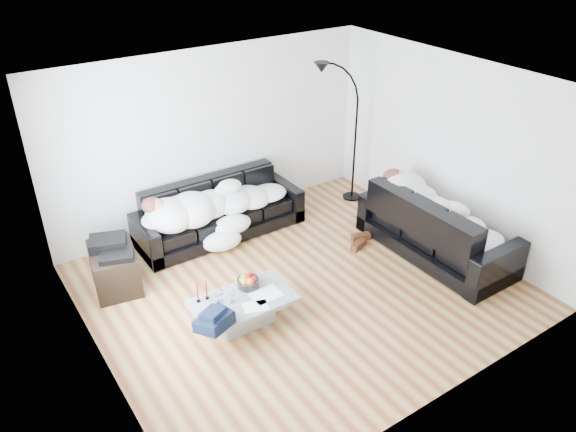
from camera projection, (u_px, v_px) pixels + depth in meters
ground at (301, 287)px, 7.16m from camera, size 5.00×5.00×0.00m
wall_back at (213, 137)px, 8.14m from camera, size 5.00×0.02×2.60m
wall_left at (87, 265)px, 5.30m from camera, size 0.02×4.50×2.60m
wall_right at (450, 150)px, 7.74m from camera, size 0.02×4.50×2.60m
ceiling at (304, 87)px, 5.88m from camera, size 5.00×5.00×0.00m
sofa_back at (219, 210)px, 8.11m from camera, size 2.45×0.85×0.80m
sofa_right at (437, 225)px, 7.62m from camera, size 0.95×2.22×0.90m
sleeper_back at (220, 197)px, 7.96m from camera, size 2.07×0.72×0.41m
sleeper_right at (439, 212)px, 7.52m from camera, size 0.80×1.90×0.46m
teal_cushion at (400, 190)px, 7.96m from camera, size 0.42×0.38×0.20m
coffee_table at (244, 311)px, 6.48m from camera, size 1.17×0.69×0.34m
fruit_bowl at (248, 281)px, 6.57m from camera, size 0.30×0.30×0.16m
wine_glass_a at (221, 295)px, 6.32m from camera, size 0.08×0.08×0.17m
wine_glass_b at (217, 302)px, 6.22m from camera, size 0.07×0.07×0.16m
wine_glass_c at (232, 296)px, 6.31m from camera, size 0.08×0.08×0.16m
candle_left at (198, 293)px, 6.29m from camera, size 0.05×0.05×0.24m
candle_right at (206, 290)px, 6.34m from camera, size 0.06×0.06×0.24m
newspaper_a at (266, 294)px, 6.46m from camera, size 0.36×0.28×0.01m
newspaper_b at (256, 306)px, 6.27m from camera, size 0.33×0.28×0.01m
navy_jacket at (216, 314)px, 5.89m from camera, size 0.51×0.47×0.20m
shoes at (360, 241)px, 8.02m from camera, size 0.51×0.40×0.11m
av_cabinet at (115, 268)px, 7.05m from camera, size 0.66×0.86×0.54m
stereo at (110, 246)px, 6.89m from camera, size 0.53×0.47×0.13m
floor_lamp at (355, 139)px, 8.80m from camera, size 0.81×0.56×2.06m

